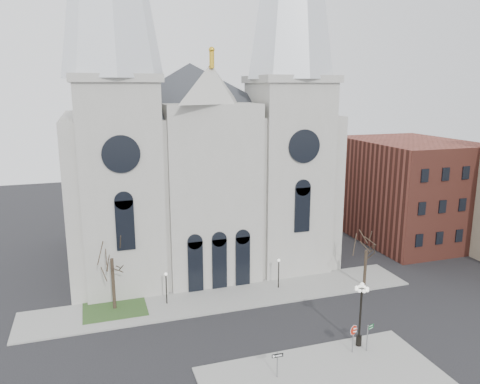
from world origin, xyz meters
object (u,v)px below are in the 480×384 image
object	(u,v)px
one_way_sign	(277,360)
street_name_sign	(368,335)
globe_lamp	(361,306)
stop_sign	(353,333)

from	to	relation	value
one_way_sign	street_name_sign	xyz separation A→B (m)	(8.38, 1.02, -0.04)
street_name_sign	globe_lamp	bearing A→B (deg)	85.45
street_name_sign	one_way_sign	bearing A→B (deg)	166.59
stop_sign	globe_lamp	size ratio (longest dim) A/B	0.43
stop_sign	globe_lamp	bearing A→B (deg)	37.61
street_name_sign	stop_sign	bearing A→B (deg)	153.86
globe_lamp	one_way_sign	bearing A→B (deg)	-166.82
globe_lamp	street_name_sign	bearing A→B (deg)	-74.19
stop_sign	one_way_sign	size ratio (longest dim) A/B	1.20
stop_sign	one_way_sign	xyz separation A→B (m)	(-7.08, -1.15, -0.35)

